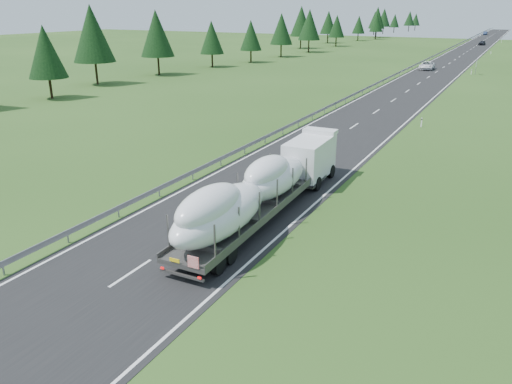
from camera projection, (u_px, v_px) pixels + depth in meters
The scene contains 10 objects.
ground at pixel (226, 211), 31.76m from camera, with size 400.00×400.00×0.00m, color #264617.
road_surface at pixel (450, 63), 114.65m from camera, with size 10.00×400.00×0.02m, color black.
guardrail at pixel (427, 59), 116.71m from camera, with size 0.10×400.00×0.76m.
marker_posts at pixel (497, 46), 157.22m from camera, with size 0.13×350.08×1.00m.
highway_sign at pixel (476, 65), 94.30m from camera, with size 0.08×0.90×2.60m.
tree_line_left at pixel (285, 26), 135.97m from camera, with size 14.68×302.54×12.64m.
boat_truck at pixel (261, 186), 29.76m from camera, with size 3.06×19.30×3.87m.
distant_van at pixel (427, 66), 102.37m from camera, with size 2.67×5.79×1.61m, color white.
distant_car_dark at pixel (482, 43), 167.15m from camera, with size 1.76×4.36×1.49m, color black.
distant_car_blue at pixel (485, 33), 227.86m from camera, with size 1.55×4.44×1.46m, color #192746.
Camera 1 is at (15.38, -25.07, 12.20)m, focal length 35.00 mm.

